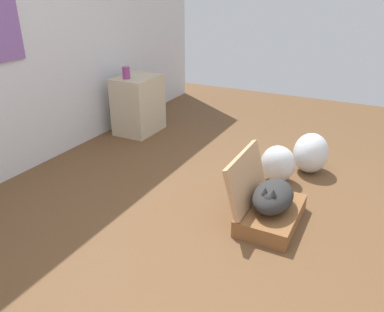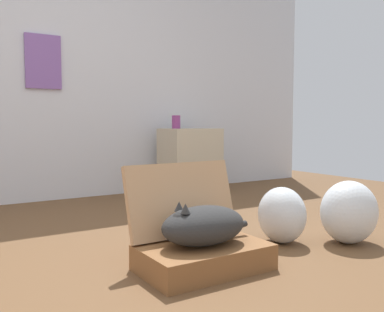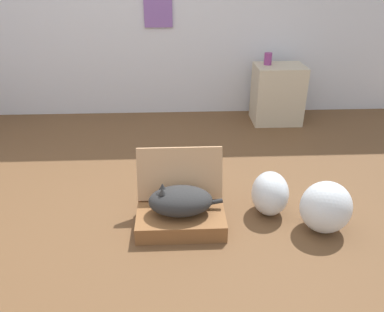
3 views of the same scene
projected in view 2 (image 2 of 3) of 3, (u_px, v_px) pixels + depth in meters
ground_plane at (148, 273)px, 2.02m from camera, size 7.68×7.68×0.00m
wall_back at (34, 58)px, 3.82m from camera, size 6.40×0.15×2.60m
suitcase_base at (204, 257)px, 2.06m from camera, size 0.61×0.39×0.12m
suitcase_lid at (182, 199)px, 2.21m from camera, size 0.61×0.14×0.38m
cat at (203, 225)px, 2.04m from camera, size 0.52×0.28×0.22m
plastic_bag_white at (282, 215)px, 2.52m from camera, size 0.27×0.30×0.33m
plastic_bag_clear at (349, 212)px, 2.52m from camera, size 0.35×0.32×0.37m
side_table at (190, 161)px, 4.30m from camera, size 0.54×0.41×0.66m
vase_tall at (176, 122)px, 4.23m from camera, size 0.08×0.08×0.13m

